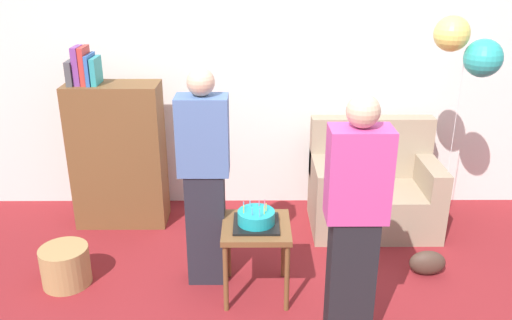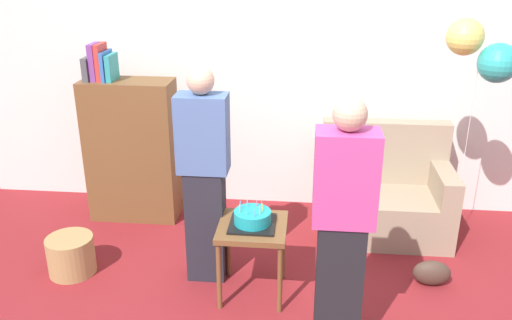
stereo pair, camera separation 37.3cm
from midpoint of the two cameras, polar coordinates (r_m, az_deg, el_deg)
name	(u,v)px [view 1 (the left image)]	position (r m, az deg, el deg)	size (l,w,h in m)	color
wall_back	(272,66)	(4.98, -0.41, 9.96)	(6.00, 0.10, 2.70)	silver
couch	(373,190)	(4.86, 10.23, -3.26)	(1.10, 0.70, 0.96)	gray
bookshelf	(117,153)	(4.92, -16.72, 0.70)	(0.80, 0.36, 1.61)	brown
side_table	(256,235)	(3.80, -2.82, -8.10)	(0.48, 0.48, 0.56)	brown
birthday_cake	(256,218)	(3.74, -2.86, -6.33)	(0.32, 0.32, 0.17)	black
person_blowing_candles	(204,179)	(3.84, -8.32, -2.05)	(0.36, 0.22, 1.63)	#23232D
person_holding_cake	(354,225)	(3.21, 7.22, -6.95)	(0.36, 0.22, 1.63)	black
wicker_basket	(65,266)	(4.37, -22.08, -10.51)	(0.36, 0.36, 0.30)	#A88451
handbag	(427,263)	(4.34, 15.50, -10.61)	(0.28, 0.14, 0.20)	#473328
balloon_bunch	(469,47)	(4.28, 19.53, 11.25)	(0.52, 0.33, 1.91)	silver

